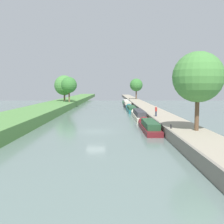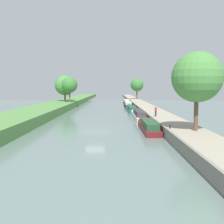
{
  "view_description": "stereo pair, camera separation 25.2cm",
  "coord_description": "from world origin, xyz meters",
  "px_view_note": "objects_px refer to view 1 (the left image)",
  "views": [
    {
      "loc": [
        2.15,
        -34.33,
        5.84
      ],
      "look_at": [
        2.15,
        16.55,
        1.0
      ],
      "focal_mm": 42.04,
      "sensor_mm": 36.0,
      "label": 1
    },
    {
      "loc": [
        2.4,
        -34.33,
        5.84
      ],
      "look_at": [
        2.15,
        16.55,
        1.0
      ],
      "focal_mm": 42.04,
      "sensor_mm": 36.0,
      "label": 2
    }
  ],
  "objects_px": {
    "mooring_bollard_far": "(130,99)",
    "narrowboat_teal": "(131,109)",
    "narrowboat_maroon": "(149,126)",
    "narrowboat_cream": "(139,115)",
    "narrowboat_black": "(127,105)",
    "person_walking": "(156,111)",
    "mooring_bollard_near": "(171,126)",
    "narrowboat_green": "(126,102)"
  },
  "relations": [
    {
      "from": "narrowboat_maroon",
      "to": "narrowboat_black",
      "type": "bearing_deg",
      "value": 90.5
    },
    {
      "from": "narrowboat_cream",
      "to": "narrowboat_black",
      "type": "xyz_separation_m",
      "value": [
        -0.38,
        29.44,
        -0.06
      ]
    },
    {
      "from": "narrowboat_cream",
      "to": "mooring_bollard_near",
      "type": "xyz_separation_m",
      "value": [
        1.66,
        -19.83,
        0.74
      ]
    },
    {
      "from": "narrowboat_maroon",
      "to": "narrowboat_cream",
      "type": "height_order",
      "value": "narrowboat_cream"
    },
    {
      "from": "narrowboat_maroon",
      "to": "mooring_bollard_near",
      "type": "height_order",
      "value": "mooring_bollard_near"
    },
    {
      "from": "mooring_bollard_near",
      "to": "narrowboat_maroon",
      "type": "bearing_deg",
      "value": 105.52
    },
    {
      "from": "narrowboat_maroon",
      "to": "person_walking",
      "type": "xyz_separation_m",
      "value": [
        2.03,
        6.32,
        1.49
      ]
    },
    {
      "from": "narrowboat_green",
      "to": "person_walking",
      "type": "height_order",
      "value": "person_walking"
    },
    {
      "from": "narrowboat_green",
      "to": "mooring_bollard_far",
      "type": "height_order",
      "value": "mooring_bollard_far"
    },
    {
      "from": "narrowboat_maroon",
      "to": "mooring_bollard_far",
      "type": "height_order",
      "value": "mooring_bollard_far"
    },
    {
      "from": "narrowboat_teal",
      "to": "mooring_bollard_near",
      "type": "bearing_deg",
      "value": -86.77
    },
    {
      "from": "narrowboat_cream",
      "to": "mooring_bollard_near",
      "type": "relative_size",
      "value": 32.35
    },
    {
      "from": "narrowboat_maroon",
      "to": "narrowboat_cream",
      "type": "bearing_deg",
      "value": 89.96
    },
    {
      "from": "narrowboat_cream",
      "to": "person_walking",
      "type": "height_order",
      "value": "person_walking"
    },
    {
      "from": "narrowboat_teal",
      "to": "narrowboat_green",
      "type": "relative_size",
      "value": 1.0
    },
    {
      "from": "narrowboat_green",
      "to": "mooring_bollard_near",
      "type": "distance_m",
      "value": 62.21
    },
    {
      "from": "narrowboat_black",
      "to": "narrowboat_cream",
      "type": "bearing_deg",
      "value": -89.25
    },
    {
      "from": "narrowboat_black",
      "to": "person_walking",
      "type": "relative_size",
      "value": 6.36
    },
    {
      "from": "narrowboat_maroon",
      "to": "narrowboat_teal",
      "type": "bearing_deg",
      "value": 90.63
    },
    {
      "from": "narrowboat_maroon",
      "to": "narrowboat_black",
      "type": "height_order",
      "value": "narrowboat_black"
    },
    {
      "from": "narrowboat_maroon",
      "to": "mooring_bollard_near",
      "type": "bearing_deg",
      "value": -74.48
    },
    {
      "from": "mooring_bollard_far",
      "to": "narrowboat_cream",
      "type": "bearing_deg",
      "value": -91.92
    },
    {
      "from": "narrowboat_green",
      "to": "mooring_bollard_far",
      "type": "distance_m",
      "value": 7.5
    },
    {
      "from": "person_walking",
      "to": "narrowboat_green",
      "type": "bearing_deg",
      "value": 92.56
    },
    {
      "from": "narrowboat_black",
      "to": "narrowboat_green",
      "type": "relative_size",
      "value": 0.72
    },
    {
      "from": "narrowboat_maroon",
      "to": "narrowboat_teal",
      "type": "distance_m",
      "value": 29.29
    },
    {
      "from": "narrowboat_green",
      "to": "narrowboat_teal",
      "type": "bearing_deg",
      "value": -90.26
    },
    {
      "from": "person_walking",
      "to": "narrowboat_cream",
      "type": "bearing_deg",
      "value": 105.08
    },
    {
      "from": "mooring_bollard_far",
      "to": "narrowboat_teal",
      "type": "bearing_deg",
      "value": -93.34
    },
    {
      "from": "narrowboat_cream",
      "to": "mooring_bollard_far",
      "type": "height_order",
      "value": "mooring_bollard_far"
    },
    {
      "from": "narrowboat_maroon",
      "to": "narrowboat_teal",
      "type": "relative_size",
      "value": 0.76
    },
    {
      "from": "narrowboat_maroon",
      "to": "mooring_bollard_far",
      "type": "bearing_deg",
      "value": 88.49
    },
    {
      "from": "mooring_bollard_far",
      "to": "narrowboat_green",
      "type": "bearing_deg",
      "value": -104.53
    },
    {
      "from": "narrowboat_teal",
      "to": "narrowboat_black",
      "type": "bearing_deg",
      "value": 90.21
    },
    {
      "from": "narrowboat_maroon",
      "to": "person_walking",
      "type": "distance_m",
      "value": 6.8
    },
    {
      "from": "narrowboat_cream",
      "to": "mooring_bollard_near",
      "type": "height_order",
      "value": "mooring_bollard_near"
    },
    {
      "from": "mooring_bollard_near",
      "to": "person_walking",
      "type": "bearing_deg",
      "value": 88.32
    },
    {
      "from": "narrowboat_black",
      "to": "mooring_bollard_near",
      "type": "bearing_deg",
      "value": -87.62
    },
    {
      "from": "narrowboat_maroon",
      "to": "narrowboat_green",
      "type": "bearing_deg",
      "value": 90.21
    },
    {
      "from": "narrowboat_teal",
      "to": "person_walking",
      "type": "bearing_deg",
      "value": -84.15
    },
    {
      "from": "narrowboat_cream",
      "to": "narrowboat_black",
      "type": "distance_m",
      "value": 29.44
    },
    {
      "from": "person_walking",
      "to": "mooring_bollard_far",
      "type": "distance_m",
      "value": 57.07
    }
  ]
}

